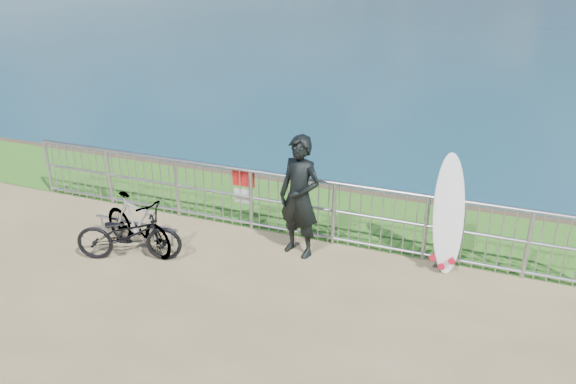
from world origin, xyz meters
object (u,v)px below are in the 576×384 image
at_px(surfer, 300,197).
at_px(surfboard, 448,219).
at_px(bicycle_near, 129,234).
at_px(bicycle_far, 137,224).

relative_size(surfer, surfboard, 1.07).
height_order(surfer, bicycle_near, surfer).
xyz_separation_m(surfboard, bicycle_far, (-4.74, -1.21, -0.37)).
bearing_deg(bicycle_near, bicycle_far, -11.31).
distance_m(surfer, bicycle_far, 2.68).
xyz_separation_m(surfer, bicycle_far, (-2.49, -0.87, -0.52)).
bearing_deg(surfboard, bicycle_near, -162.08).
height_order(surfer, bicycle_far, surfer).
relative_size(surfer, bicycle_near, 1.19).
bearing_deg(bicycle_near, surfer, -84.60).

